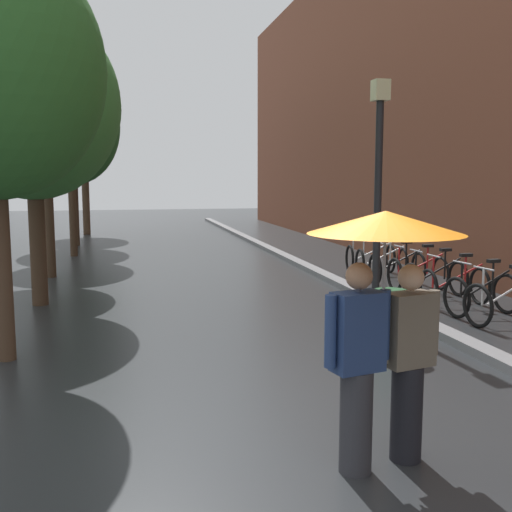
% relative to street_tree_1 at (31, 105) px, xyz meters
% --- Properties ---
extents(ground_plane, '(80.00, 80.00, 0.00)m').
position_rel_street_tree_1_xyz_m(ground_plane, '(2.88, -6.73, -3.60)').
color(ground_plane, '#26282B').
extents(kerb_strip, '(0.30, 36.00, 0.12)m').
position_rel_street_tree_1_xyz_m(kerb_strip, '(6.08, 3.27, -3.54)').
color(kerb_strip, slate).
rests_on(kerb_strip, ground).
extents(street_tree_1, '(3.11, 3.11, 5.31)m').
position_rel_street_tree_1_xyz_m(street_tree_1, '(0.00, 0.00, 0.00)').
color(street_tree_1, '#473323').
rests_on(street_tree_1, ground).
extents(street_tree_2, '(2.66, 2.66, 5.41)m').
position_rel_street_tree_1_xyz_m(street_tree_2, '(-0.14, 3.22, 0.34)').
color(street_tree_2, '#473323').
rests_on(street_tree_2, ground).
extents(street_tree_3, '(2.99, 2.99, 6.04)m').
position_rel_street_tree_1_xyz_m(street_tree_3, '(0.10, 7.10, 0.68)').
color(street_tree_3, '#473323').
rests_on(street_tree_3, ground).
extents(street_tree_4, '(3.16, 3.16, 5.93)m').
position_rel_street_tree_1_xyz_m(street_tree_4, '(-0.04, 10.05, 0.39)').
color(street_tree_4, '#473323').
rests_on(street_tree_4, ground).
extents(street_tree_5, '(2.92, 2.92, 6.13)m').
position_rel_street_tree_1_xyz_m(street_tree_5, '(0.11, 14.21, 0.71)').
color(street_tree_5, '#473323').
rests_on(street_tree_5, ground).
extents(parked_bicycle_0, '(1.15, 0.81, 0.96)m').
position_rel_street_tree_1_xyz_m(parked_bicycle_0, '(7.37, -3.23, -3.23)').
color(parked_bicycle_0, black).
rests_on(parked_bicycle_0, ground).
extents(parked_bicycle_1, '(1.15, 0.82, 0.96)m').
position_rel_street_tree_1_xyz_m(parked_bicycle_1, '(7.39, -2.58, -3.23)').
color(parked_bicycle_1, black).
rests_on(parked_bicycle_1, ground).
extents(parked_bicycle_2, '(1.09, 0.72, 0.96)m').
position_rel_street_tree_1_xyz_m(parked_bicycle_2, '(7.37, -1.74, -3.23)').
color(parked_bicycle_2, black).
rests_on(parked_bicycle_2, ground).
extents(parked_bicycle_3, '(1.10, 0.74, 0.96)m').
position_rel_street_tree_1_xyz_m(parked_bicycle_3, '(7.43, -0.94, -3.23)').
color(parked_bicycle_3, black).
rests_on(parked_bicycle_3, ground).
extents(parked_bicycle_4, '(1.09, 0.71, 0.96)m').
position_rel_street_tree_1_xyz_m(parked_bicycle_4, '(7.44, -0.21, -3.23)').
color(parked_bicycle_4, black).
rests_on(parked_bicycle_4, ground).
extents(parked_bicycle_5, '(1.09, 0.72, 0.96)m').
position_rel_street_tree_1_xyz_m(parked_bicycle_5, '(7.34, 0.55, -3.23)').
color(parked_bicycle_5, black).
rests_on(parked_bicycle_5, ground).
extents(parked_bicycle_6, '(1.15, 0.82, 0.96)m').
position_rel_street_tree_1_xyz_m(parked_bicycle_6, '(7.35, 1.38, -3.23)').
color(parked_bicycle_6, black).
rests_on(parked_bicycle_6, ground).
extents(parked_bicycle_7, '(1.16, 0.83, 0.96)m').
position_rel_street_tree_1_xyz_m(parked_bicycle_7, '(7.41, 2.18, -3.23)').
color(parked_bicycle_7, black).
rests_on(parked_bicycle_7, ground).
extents(couple_under_umbrella, '(1.23, 1.23, 2.07)m').
position_rel_street_tree_1_xyz_m(couple_under_umbrella, '(3.50, -7.20, -2.17)').
color(couple_under_umbrella, '#2D2D33').
rests_on(couple_under_umbrella, ground).
extents(street_lamp_post, '(0.24, 0.24, 3.83)m').
position_rel_street_tree_1_xyz_m(street_lamp_post, '(5.48, -2.55, -1.34)').
color(street_lamp_post, black).
rests_on(street_lamp_post, ground).
extents(litter_bin, '(0.44, 0.44, 0.85)m').
position_rel_street_tree_1_xyz_m(litter_bin, '(4.95, -4.25, -3.18)').
color(litter_bin, '#1E4C28').
rests_on(litter_bin, ground).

